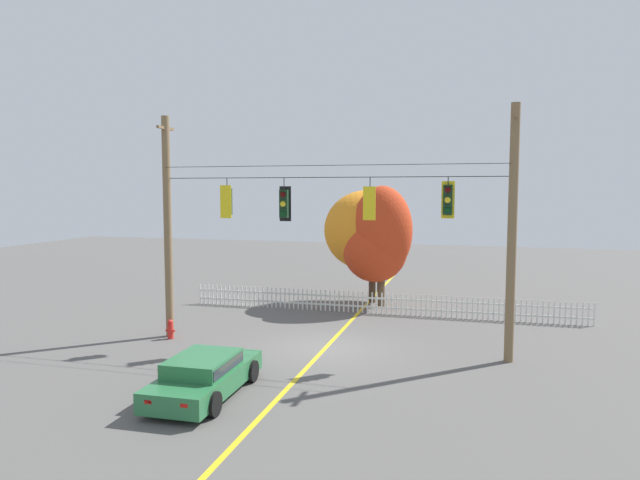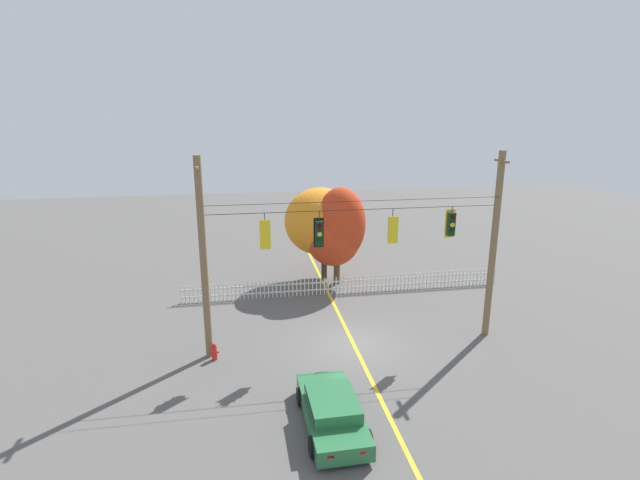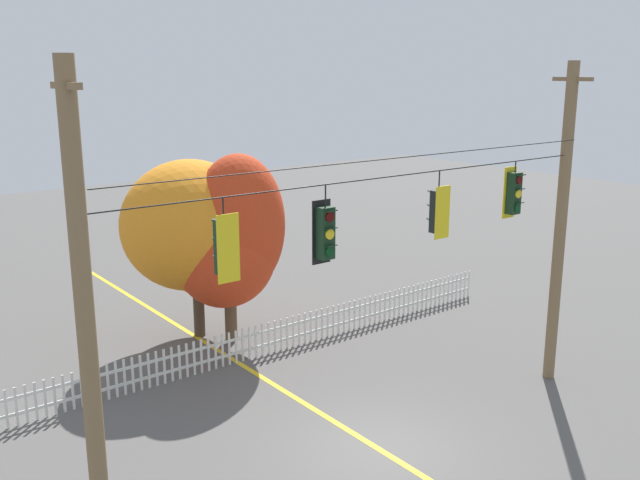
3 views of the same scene
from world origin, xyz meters
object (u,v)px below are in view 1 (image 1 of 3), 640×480
(traffic_signal_southbound_primary, at_px, (370,203))
(autumn_maple_near_fence, at_px, (370,233))
(traffic_signal_eastbound_side, at_px, (227,202))
(autumn_maple_mid, at_px, (378,240))
(parked_car, at_px, (205,374))
(traffic_signal_northbound_primary, at_px, (284,204))
(fire_hydrant, at_px, (170,329))
(traffic_signal_northbound_secondary, at_px, (448,200))

(traffic_signal_southbound_primary, bearing_deg, autumn_maple_near_fence, 100.00)
(traffic_signal_eastbound_side, bearing_deg, traffic_signal_southbound_primary, 0.00)
(traffic_signal_southbound_primary, xyz_separation_m, autumn_maple_mid, (-0.89, 7.36, -1.92))
(traffic_signal_southbound_primary, distance_m, parked_car, 8.01)
(traffic_signal_northbound_primary, bearing_deg, parked_car, -94.93)
(traffic_signal_northbound_primary, bearing_deg, traffic_signal_southbound_primary, -0.36)
(autumn_maple_mid, relative_size, fire_hydrant, 7.90)
(autumn_maple_mid, bearing_deg, traffic_signal_northbound_secondary, -64.42)
(traffic_signal_northbound_primary, xyz_separation_m, traffic_signal_northbound_secondary, (5.74, -0.00, 0.17))
(traffic_signal_eastbound_side, height_order, traffic_signal_southbound_primary, same)
(autumn_maple_near_fence, bearing_deg, traffic_signal_eastbound_side, -113.94)
(autumn_maple_mid, bearing_deg, fire_hydrant, -131.08)
(autumn_maple_near_fence, height_order, fire_hydrant, autumn_maple_near_fence)
(traffic_signal_northbound_primary, relative_size, autumn_maple_mid, 0.27)
(traffic_signal_northbound_primary, bearing_deg, autumn_maple_near_fence, 79.43)
(traffic_signal_northbound_primary, distance_m, autumn_maple_near_fence, 8.89)
(traffic_signal_northbound_secondary, distance_m, parked_car, 9.55)
(traffic_signal_northbound_secondary, bearing_deg, fire_hydrant, -177.93)
(fire_hydrant, bearing_deg, parked_car, -51.95)
(traffic_signal_southbound_primary, height_order, autumn_maple_near_fence, traffic_signal_southbound_primary)
(traffic_signal_eastbound_side, xyz_separation_m, traffic_signal_northbound_primary, (2.22, 0.02, -0.07))
(traffic_signal_southbound_primary, bearing_deg, traffic_signal_northbound_primary, 179.64)
(autumn_maple_mid, height_order, parked_car, autumn_maple_mid)
(traffic_signal_eastbound_side, xyz_separation_m, parked_car, (1.74, -5.47, -4.63))
(traffic_signal_northbound_secondary, relative_size, parked_car, 0.32)
(autumn_maple_mid, xyz_separation_m, parked_car, (-2.71, -12.83, -2.69))
(traffic_signal_northbound_primary, relative_size, autumn_maple_near_fence, 0.28)
(traffic_signal_southbound_primary, height_order, autumn_maple_mid, traffic_signal_southbound_primary)
(traffic_signal_southbound_primary, height_order, traffic_signal_northbound_secondary, same)
(traffic_signal_southbound_primary, distance_m, autumn_maple_near_fence, 8.90)
(traffic_signal_southbound_primary, bearing_deg, fire_hydrant, -177.36)
(traffic_signal_northbound_primary, xyz_separation_m, parked_car, (-0.47, -5.49, -4.57))
(autumn_maple_mid, bearing_deg, traffic_signal_southbound_primary, -83.11)
(traffic_signal_eastbound_side, bearing_deg, autumn_maple_near_fence, 66.06)
(traffic_signal_northbound_primary, distance_m, autumn_maple_mid, 7.90)
(autumn_maple_mid, relative_size, parked_car, 1.35)
(autumn_maple_near_fence, height_order, autumn_maple_mid, autumn_maple_mid)
(parked_car, bearing_deg, traffic_signal_northbound_secondary, 41.45)
(traffic_signal_eastbound_side, distance_m, parked_car, 7.38)
(traffic_signal_northbound_primary, bearing_deg, fire_hydrant, -175.29)
(traffic_signal_northbound_secondary, relative_size, fire_hydrant, 1.88)
(traffic_signal_northbound_primary, bearing_deg, traffic_signal_eastbound_side, -179.49)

